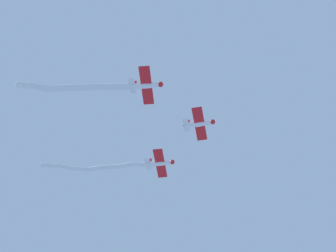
# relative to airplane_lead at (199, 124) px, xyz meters

# --- Properties ---
(airplane_lead) EXTENTS (6.80, 5.21, 1.68)m
(airplane_lead) POSITION_rel_airplane_lead_xyz_m (0.00, 0.00, 0.00)
(airplane_lead) COLOR white
(airplane_left_wing) EXTENTS (6.76, 5.21, 1.68)m
(airplane_left_wing) POSITION_rel_airplane_lead_xyz_m (4.72, 9.48, 0.00)
(airplane_left_wing) COLOR white
(smoke_trail_left_wing) EXTENTS (8.53, 16.36, 1.29)m
(smoke_trail_left_wing) POSITION_rel_airplane_lead_xyz_m (0.45, 19.78, 0.24)
(smoke_trail_left_wing) COLOR white
(airplane_right_wing) EXTENTS (6.71, 5.20, 1.68)m
(airplane_right_wing) POSITION_rel_airplane_lead_xyz_m (-9.91, 3.70, 0.30)
(airplane_right_wing) COLOR white
(smoke_trail_right_wing) EXTENTS (7.43, 17.46, 5.07)m
(smoke_trail_right_wing) POSITION_rel_airplane_lead_xyz_m (-13.84, 14.26, 2.00)
(smoke_trail_right_wing) COLOR white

